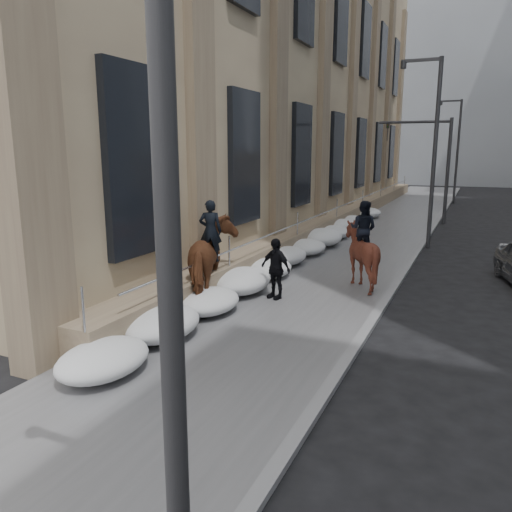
% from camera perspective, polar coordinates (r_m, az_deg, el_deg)
% --- Properties ---
extents(ground, '(140.00, 140.00, 0.00)m').
position_cam_1_polar(ground, '(10.95, -4.21, -11.04)').
color(ground, black).
rests_on(ground, ground).
extents(sidewalk, '(5.00, 80.00, 0.12)m').
position_cam_1_polar(sidewalk, '(19.89, 9.58, -0.32)').
color(sidewalk, '#555558').
rests_on(sidewalk, ground).
extents(curb, '(0.24, 80.00, 0.12)m').
position_cam_1_polar(curb, '(19.42, 17.07, -0.99)').
color(curb, slate).
rests_on(curb, ground).
extents(limestone_building, '(6.10, 44.00, 18.00)m').
position_cam_1_polar(limestone_building, '(30.85, 5.17, 20.71)').
color(limestone_building, '#897259').
rests_on(limestone_building, ground).
extents(bg_building_mid, '(30.00, 12.00, 28.00)m').
position_cam_1_polar(bg_building_mid, '(69.51, 24.72, 19.16)').
color(bg_building_mid, slate).
rests_on(bg_building_mid, ground).
extents(bg_building_far, '(24.00, 12.00, 20.00)m').
position_cam_1_polar(bg_building_far, '(81.74, 17.18, 15.67)').
color(bg_building_far, gray).
rests_on(bg_building_far, ground).
extents(streetlight_near, '(1.71, 0.24, 8.00)m').
position_cam_1_polar(streetlight_near, '(3.52, -12.81, 16.25)').
color(streetlight_near, '#2D2D30').
rests_on(streetlight_near, ground).
extents(streetlight_mid, '(1.71, 0.24, 8.00)m').
position_cam_1_polar(streetlight_mid, '(22.92, 19.42, 12.20)').
color(streetlight_mid, '#2D2D30').
rests_on(streetlight_mid, ground).
extents(streetlight_far, '(1.71, 0.24, 8.00)m').
position_cam_1_polar(streetlight_far, '(42.88, 21.88, 11.71)').
color(streetlight_far, '#2D2D30').
rests_on(streetlight_far, ground).
extents(traffic_signal, '(4.10, 0.22, 6.00)m').
position_cam_1_polar(traffic_signal, '(30.95, 19.46, 10.95)').
color(traffic_signal, '#2D2D30').
rests_on(traffic_signal, ground).
extents(snow_bank, '(1.70, 18.10, 0.76)m').
position_cam_1_polar(snow_bank, '(18.45, 3.85, 0.15)').
color(snow_bank, silver).
rests_on(snow_bank, sidewalk).
extents(mounted_horse_left, '(2.21, 3.01, 2.81)m').
position_cam_1_polar(mounted_horse_left, '(13.81, -4.87, -0.35)').
color(mounted_horse_left, '#522C18').
rests_on(mounted_horse_left, sidewalk).
extents(mounted_horse_right, '(1.77, 1.95, 2.65)m').
position_cam_1_polar(mounted_horse_right, '(15.62, 11.89, 0.52)').
color(mounted_horse_right, '#411B12').
rests_on(mounted_horse_right, sidewalk).
extents(pedestrian, '(1.10, 0.73, 1.74)m').
position_cam_1_polar(pedestrian, '(14.12, 2.22, -1.43)').
color(pedestrian, black).
rests_on(pedestrian, sidewalk).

